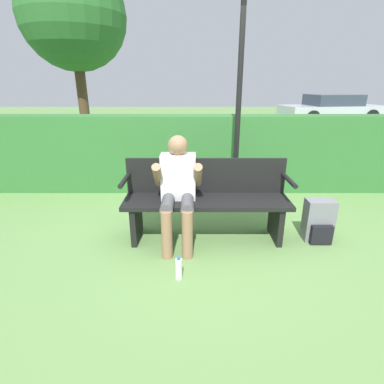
{
  "coord_description": "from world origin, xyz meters",
  "views": [
    {
      "loc": [
        -0.16,
        -3.03,
        1.66
      ],
      "look_at": [
        -0.15,
        -0.1,
        0.59
      ],
      "focal_mm": 28.0,
      "sensor_mm": 36.0,
      "label": 1
    }
  ],
  "objects_px": {
    "signpost": "(239,85)",
    "water_bottle": "(178,269)",
    "parked_car": "(331,109)",
    "tree": "(72,16)",
    "backpack": "(318,221)",
    "person_seated": "(177,186)",
    "park_bench": "(205,198)"
  },
  "relations": [
    {
      "from": "signpost",
      "to": "person_seated",
      "type": "bearing_deg",
      "value": -126.08
    },
    {
      "from": "person_seated",
      "to": "water_bottle",
      "type": "height_order",
      "value": "person_seated"
    },
    {
      "from": "backpack",
      "to": "parked_car",
      "type": "bearing_deg",
      "value": 65.89
    },
    {
      "from": "water_bottle",
      "to": "signpost",
      "type": "xyz_separation_m",
      "value": [
        0.72,
        1.71,
        1.54
      ]
    },
    {
      "from": "tree",
      "to": "backpack",
      "type": "bearing_deg",
      "value": -49.6
    },
    {
      "from": "parked_car",
      "to": "person_seated",
      "type": "bearing_deg",
      "value": -129.69
    },
    {
      "from": "park_bench",
      "to": "person_seated",
      "type": "relative_size",
      "value": 1.55
    },
    {
      "from": "park_bench",
      "to": "backpack",
      "type": "xyz_separation_m",
      "value": [
        1.24,
        -0.1,
        -0.24
      ]
    },
    {
      "from": "park_bench",
      "to": "water_bottle",
      "type": "xyz_separation_m",
      "value": [
        -0.28,
        -0.82,
        -0.36
      ]
    },
    {
      "from": "signpost",
      "to": "tree",
      "type": "relative_size",
      "value": 0.69
    },
    {
      "from": "park_bench",
      "to": "parked_car",
      "type": "distance_m",
      "value": 12.01
    },
    {
      "from": "water_bottle",
      "to": "tree",
      "type": "bearing_deg",
      "value": 115.16
    },
    {
      "from": "park_bench",
      "to": "parked_car",
      "type": "xyz_separation_m",
      "value": [
        5.95,
        10.42,
        0.12
      ]
    },
    {
      "from": "signpost",
      "to": "parked_car",
      "type": "bearing_deg",
      "value": 59.96
    },
    {
      "from": "person_seated",
      "to": "parked_car",
      "type": "relative_size",
      "value": 0.26
    },
    {
      "from": "person_seated",
      "to": "backpack",
      "type": "bearing_deg",
      "value": 1.26
    },
    {
      "from": "person_seated",
      "to": "backpack",
      "type": "xyz_separation_m",
      "value": [
        1.55,
        0.03,
        -0.42
      ]
    },
    {
      "from": "backpack",
      "to": "parked_car",
      "type": "relative_size",
      "value": 0.1
    },
    {
      "from": "backpack",
      "to": "water_bottle",
      "type": "distance_m",
      "value": 1.69
    },
    {
      "from": "person_seated",
      "to": "water_bottle",
      "type": "xyz_separation_m",
      "value": [
        0.03,
        -0.69,
        -0.55
      ]
    },
    {
      "from": "backpack",
      "to": "signpost",
      "type": "bearing_deg",
      "value": 129.11
    },
    {
      "from": "park_bench",
      "to": "parked_car",
      "type": "bearing_deg",
      "value": 60.27
    },
    {
      "from": "backpack",
      "to": "parked_car",
      "type": "xyz_separation_m",
      "value": [
        4.71,
        10.52,
        0.36
      ]
    },
    {
      "from": "park_bench",
      "to": "tree",
      "type": "xyz_separation_m",
      "value": [
        -2.9,
        4.77,
        2.65
      ]
    },
    {
      "from": "water_bottle",
      "to": "signpost",
      "type": "distance_m",
      "value": 2.41
    },
    {
      "from": "signpost",
      "to": "tree",
      "type": "distance_m",
      "value": 5.33
    },
    {
      "from": "water_bottle",
      "to": "parked_car",
      "type": "relative_size",
      "value": 0.05
    },
    {
      "from": "backpack",
      "to": "water_bottle",
      "type": "xyz_separation_m",
      "value": [
        -1.52,
        -0.72,
        -0.12
      ]
    },
    {
      "from": "signpost",
      "to": "parked_car",
      "type": "xyz_separation_m",
      "value": [
        5.51,
        9.54,
        -1.06
      ]
    },
    {
      "from": "person_seated",
      "to": "tree",
      "type": "distance_m",
      "value": 6.07
    },
    {
      "from": "signpost",
      "to": "water_bottle",
      "type": "bearing_deg",
      "value": -112.75
    },
    {
      "from": "person_seated",
      "to": "signpost",
      "type": "height_order",
      "value": "signpost"
    }
  ]
}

